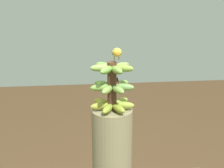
% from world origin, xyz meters
% --- Properties ---
extents(banana_bunch, '(0.25, 0.24, 0.27)m').
position_xyz_m(banana_bunch, '(-0.00, -0.00, 1.21)').
color(banana_bunch, '#4C2D1E').
rests_on(banana_bunch, banana_tree).
extents(perched_bird, '(0.05, 0.17, 0.08)m').
position_xyz_m(perched_bird, '(-0.03, -0.03, 1.39)').
color(perched_bird, '#C68933').
rests_on(perched_bird, banana_bunch).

